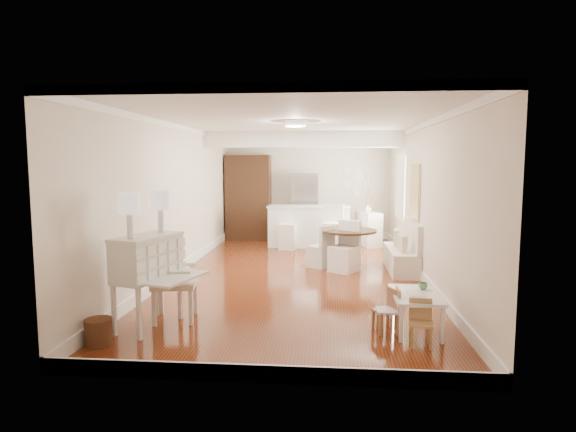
# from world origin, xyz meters

# --- Properties ---
(room) EXTENTS (9.00, 9.04, 2.82)m
(room) POSITION_xyz_m (0.04, 0.32, 1.98)
(room) COLOR maroon
(room) RESTS_ON ground
(secretary_bureau) EXTENTS (1.17, 1.18, 1.19)m
(secretary_bureau) POSITION_xyz_m (-1.70, -3.03, 0.59)
(secretary_bureau) COLOR white
(secretary_bureau) RESTS_ON ground
(gustavian_armchair) EXTENTS (0.68, 0.68, 1.04)m
(gustavian_armchair) POSITION_xyz_m (-1.45, -2.74, 0.52)
(gustavian_armchair) COLOR silver
(gustavian_armchair) RESTS_ON ground
(wicker_basket) EXTENTS (0.39, 0.39, 0.31)m
(wicker_basket) POSITION_xyz_m (-2.05, -3.69, 0.15)
(wicker_basket) COLOR #4E2B18
(wicker_basket) RESTS_ON ground
(kids_table) EXTENTS (0.57, 0.94, 0.47)m
(kids_table) POSITION_xyz_m (1.66, -2.89, 0.24)
(kids_table) COLOR white
(kids_table) RESTS_ON ground
(kids_chair_a) EXTENTS (0.35, 0.35, 0.55)m
(kids_chair_a) POSITION_xyz_m (1.28, -2.97, 0.27)
(kids_chair_a) COLOR #9E6847
(kids_chair_a) RESTS_ON ground
(kids_chair_b) EXTENTS (0.28, 0.28, 0.58)m
(kids_chair_b) POSITION_xyz_m (1.31, -3.00, 0.29)
(kids_chair_b) COLOR #B47B51
(kids_chair_b) RESTS_ON ground
(kids_chair_c) EXTENTS (0.28, 0.28, 0.54)m
(kids_chair_c) POSITION_xyz_m (1.63, -3.41, 0.27)
(kids_chair_c) COLOR tan
(kids_chair_c) RESTS_ON ground
(banquette) EXTENTS (0.52, 1.60, 0.98)m
(banquette) POSITION_xyz_m (1.99, 0.50, 0.49)
(banquette) COLOR silver
(banquette) RESTS_ON ground
(dining_table) EXTENTS (1.48, 1.48, 0.77)m
(dining_table) POSITION_xyz_m (0.97, 0.68, 0.39)
(dining_table) COLOR #412815
(dining_table) RESTS_ON ground
(slip_chair_near) EXTENTS (0.65, 0.66, 0.98)m
(slip_chair_near) POSITION_xyz_m (0.89, 0.36, 0.49)
(slip_chair_near) COLOR white
(slip_chair_near) RESTS_ON ground
(slip_chair_far) EXTENTS (0.59, 0.59, 0.86)m
(slip_chair_far) POSITION_xyz_m (0.42, 0.71, 0.43)
(slip_chair_far) COLOR silver
(slip_chair_far) RESTS_ON ground
(breakfast_counter) EXTENTS (2.05, 0.65, 1.03)m
(breakfast_counter) POSITION_xyz_m (0.10, 3.10, 0.52)
(breakfast_counter) COLOR white
(breakfast_counter) RESTS_ON ground
(bar_stool_left) EXTENTS (0.45, 0.45, 0.99)m
(bar_stool_left) POSITION_xyz_m (-0.40, 2.68, 0.49)
(bar_stool_left) COLOR white
(bar_stool_left) RESTS_ON ground
(bar_stool_right) EXTENTS (0.52, 0.52, 1.11)m
(bar_stool_right) POSITION_xyz_m (0.69, 2.40, 0.56)
(bar_stool_right) COLOR white
(bar_stool_right) RESTS_ON ground
(pantry_cabinet) EXTENTS (1.20, 0.60, 2.30)m
(pantry_cabinet) POSITION_xyz_m (-1.60, 4.18, 1.15)
(pantry_cabinet) COLOR #381E11
(pantry_cabinet) RESTS_ON ground
(fridge) EXTENTS (0.75, 0.65, 1.80)m
(fridge) POSITION_xyz_m (0.30, 4.15, 0.90)
(fridge) COLOR silver
(fridge) RESTS_ON ground
(sideboard) EXTENTS (0.65, 0.97, 0.85)m
(sideboard) POSITION_xyz_m (1.60, 3.38, 0.43)
(sideboard) COLOR beige
(sideboard) RESTS_ON ground
(pencil_cup) EXTENTS (0.14, 0.14, 0.09)m
(pencil_cup) POSITION_xyz_m (1.79, -2.67, 0.51)
(pencil_cup) COLOR #5C9E5C
(pencil_cup) RESTS_ON kids_table
(branch_vase) EXTENTS (0.23, 0.23, 0.19)m
(branch_vase) POSITION_xyz_m (1.58, 3.42, 0.95)
(branch_vase) COLOR white
(branch_vase) RESTS_ON sideboard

